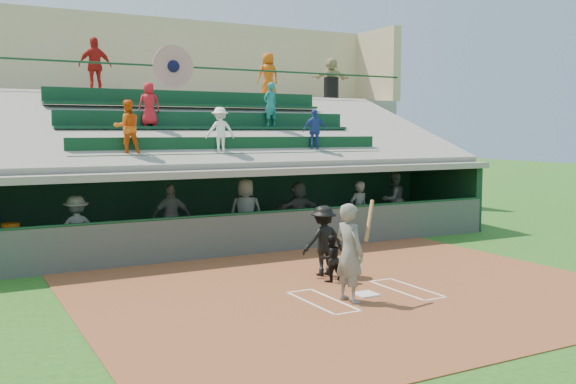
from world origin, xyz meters
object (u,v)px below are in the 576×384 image
white_table (9,254)px  water_cooler (11,232)px  home_plate (366,294)px  trash_bin (331,89)px  batter_at_plate (350,252)px  catcher (331,258)px

white_table → water_cooler: bearing=38.9°
home_plate → trash_bin: bearing=60.8°
water_cooler → trash_bin: trash_bin is taller
batter_at_plate → catcher: bearing=70.5°
home_plate → trash_bin: size_ratio=0.46×
home_plate → white_table: bearing=134.6°
white_table → batter_at_plate: bearing=-43.0°
home_plate → batter_at_plate: (-0.57, -0.25, 0.95)m
trash_bin → water_cooler: bearing=-153.8°
batter_at_plate → water_cooler: (-5.44, 6.46, -0.10)m
batter_at_plate → white_table: bearing=130.6°
trash_bin → white_table: bearing=-153.8°
catcher → white_table: bearing=-40.3°
home_plate → water_cooler: bearing=134.1°
batter_at_plate → trash_bin: trash_bin is taller
batter_at_plate → white_table: size_ratio=2.70×
batter_at_plate → water_cooler: size_ratio=4.64×
home_plate → water_cooler: water_cooler is taller
batter_at_plate → catcher: batter_at_plate is taller
water_cooler → trash_bin: size_ratio=0.45×
water_cooler → white_table: bearing=-147.5°
trash_bin → catcher: bearing=-122.0°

